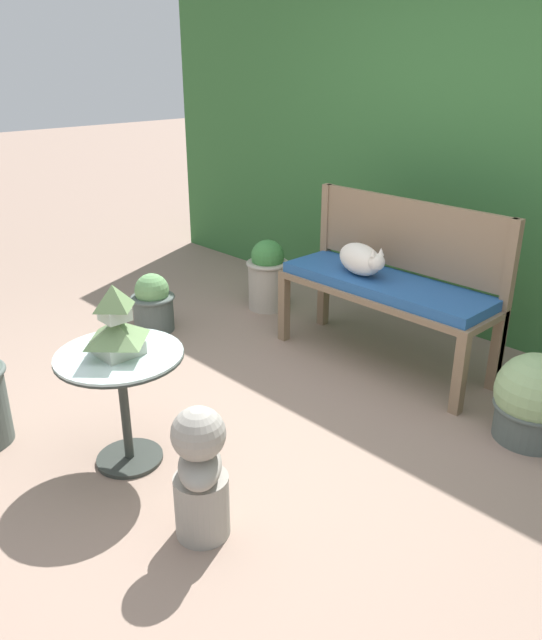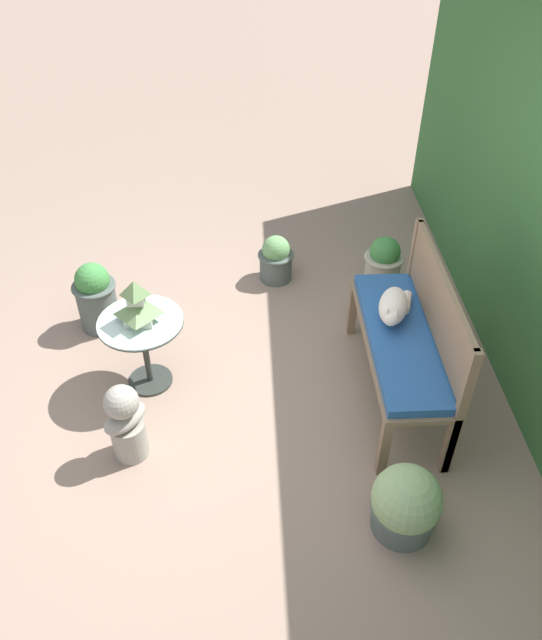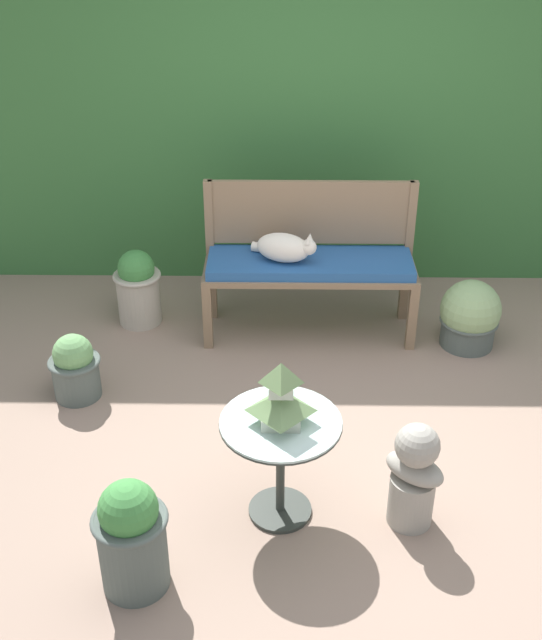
{
  "view_description": "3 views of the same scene",
  "coord_description": "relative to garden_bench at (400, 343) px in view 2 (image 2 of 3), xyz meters",
  "views": [
    {
      "loc": [
        2.03,
        -1.77,
        1.83
      ],
      "look_at": [
        -0.27,
        0.42,
        0.48
      ],
      "focal_mm": 35.0,
      "sensor_mm": 36.0,
      "label": 1
    },
    {
      "loc": [
        2.97,
        0.23,
        3.29
      ],
      "look_at": [
        -0.35,
        0.37,
        0.5
      ],
      "focal_mm": 35.0,
      "sensor_mm": 36.0,
      "label": 2
    },
    {
      "loc": [
        -0.3,
        -3.52,
        2.94
      ],
      "look_at": [
        -0.35,
        0.56,
        0.49
      ],
      "focal_mm": 45.0,
      "sensor_mm": 36.0,
      "label": 3
    }
  ],
  "objects": [
    {
      "name": "pagoda_birdhouse",
      "position": [
        -0.19,
        -1.75,
        0.24
      ],
      "size": [
        0.25,
        0.25,
        0.33
      ],
      "color": "#B2BCA8",
      "rests_on": "patio_table"
    },
    {
      "name": "ground",
      "position": [
        0.1,
        -1.23,
        -0.48
      ],
      "size": [
        30.0,
        30.0,
        0.0
      ],
      "primitive_type": "plane",
      "color": "gray"
    },
    {
      "name": "potted_plant_hedge_corner",
      "position": [
        -1.19,
        0.13,
        -0.21
      ],
      "size": [
        0.33,
        0.33,
        0.55
      ],
      "color": "#ADA393",
      "rests_on": "ground"
    },
    {
      "name": "potted_plant_patio_mid",
      "position": [
        1.07,
        -0.15,
        -0.26
      ],
      "size": [
        0.4,
        0.4,
        0.47
      ],
      "color": "#4C5651",
      "rests_on": "ground"
    },
    {
      "name": "garden_bench",
      "position": [
        0.0,
        0.0,
        0.0
      ],
      "size": [
        1.41,
        0.46,
        0.56
      ],
      "color": "#7F664C",
      "rests_on": "ground"
    },
    {
      "name": "bench_backrest",
      "position": [
        0.0,
        0.21,
        0.25
      ],
      "size": [
        1.41,
        0.06,
        1.03
      ],
      "color": "#7F664C",
      "rests_on": "ground"
    },
    {
      "name": "cat",
      "position": [
        -0.17,
        -0.03,
        0.18
      ],
      "size": [
        0.43,
        0.32,
        0.21
      ],
      "rotation": [
        0.0,
        0.0,
        -0.29
      ],
      "color": "silver",
      "rests_on": "garden_bench"
    },
    {
      "name": "patio_table",
      "position": [
        -0.19,
        -1.75,
        -0.03
      ],
      "size": [
        0.59,
        0.59,
        0.58
      ],
      "color": "#2D332D",
      "rests_on": "ground"
    },
    {
      "name": "potted_plant_bench_left",
      "position": [
        -1.43,
        -0.76,
        -0.28
      ],
      "size": [
        0.32,
        0.32,
        0.42
      ],
      "color": "#4C5651",
      "rests_on": "ground"
    },
    {
      "name": "garden_bust",
      "position": [
        0.46,
        -1.8,
        -0.19
      ],
      "size": [
        0.35,
        0.33,
        0.59
      ],
      "rotation": [
        0.0,
        0.0,
        -0.69
      ],
      "color": "gray",
      "rests_on": "ground"
    },
    {
      "name": "potted_plant_path_edge",
      "position": [
        -0.85,
        -2.21,
        -0.19
      ],
      "size": [
        0.34,
        0.34,
        0.59
      ],
      "color": "#4C5651",
      "rests_on": "ground"
    }
  ]
}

